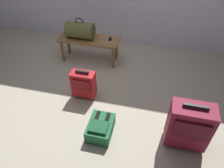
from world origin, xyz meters
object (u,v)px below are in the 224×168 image
(suitcase_upright_burgundy, at_px, (189,126))
(backpack_green, at_px, (100,128))
(duffel_bag_olive, at_px, (80,30))
(cell_phone, at_px, (110,40))
(suitcase_small_red, at_px, (83,84))
(bench, at_px, (89,42))

(suitcase_upright_burgundy, xyz_separation_m, backpack_green, (-0.96, -0.08, -0.23))
(duffel_bag_olive, xyz_separation_m, cell_phone, (0.48, 0.04, -0.13))
(suitcase_small_red, bearing_deg, suitcase_upright_burgundy, -19.14)
(suitcase_upright_burgundy, height_order, suitcase_small_red, suitcase_upright_burgundy)
(bench, xyz_separation_m, duffel_bag_olive, (-0.13, -0.00, 0.20))
(backpack_green, bearing_deg, suitcase_small_red, 125.55)
(duffel_bag_olive, xyz_separation_m, suitcase_small_red, (0.34, -0.90, -0.31))
(bench, distance_m, backpack_green, 1.58)
(bench, distance_m, suitcase_small_red, 0.93)
(cell_phone, distance_m, backpack_green, 1.53)
(backpack_green, bearing_deg, suitcase_upright_burgundy, 4.62)
(duffel_bag_olive, bearing_deg, suitcase_upright_burgundy, -39.00)
(backpack_green, bearing_deg, bench, 112.39)
(cell_phone, relative_size, backpack_green, 0.38)
(suitcase_upright_burgundy, bearing_deg, bench, 138.66)
(cell_phone, relative_size, suitcase_small_red, 0.31)
(suitcase_upright_burgundy, distance_m, backpack_green, 0.99)
(backpack_green, bearing_deg, cell_phone, 99.41)
(duffel_bag_olive, relative_size, backpack_green, 1.16)
(duffel_bag_olive, xyz_separation_m, suitcase_upright_burgundy, (1.68, -1.36, -0.23))
(duffel_bag_olive, height_order, cell_phone, duffel_bag_olive)
(suitcase_small_red, bearing_deg, cell_phone, 81.25)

